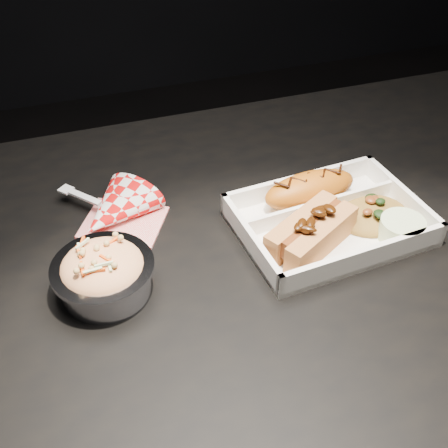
{
  "coord_description": "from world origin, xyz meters",
  "views": [
    {
      "loc": [
        -0.2,
        -0.5,
        1.27
      ],
      "look_at": [
        -0.03,
        0.01,
        0.81
      ],
      "focal_mm": 45.0,
      "sensor_mm": 36.0,
      "label": 1
    }
  ],
  "objects_px": {
    "dining_table": "(246,304)",
    "foil_coleslaw_cup": "(103,272)",
    "food_tray": "(328,223)",
    "fried_pastry": "(310,189)",
    "hotdog": "(311,231)",
    "napkin_fork": "(114,211)"
  },
  "relations": [
    {
      "from": "dining_table",
      "to": "foil_coleslaw_cup",
      "type": "xyz_separation_m",
      "value": [
        -0.19,
        0.0,
        0.12
      ]
    },
    {
      "from": "dining_table",
      "to": "foil_coleslaw_cup",
      "type": "relative_size",
      "value": 9.6
    },
    {
      "from": "food_tray",
      "to": "fried_pastry",
      "type": "height_order",
      "value": "fried_pastry"
    },
    {
      "from": "dining_table",
      "to": "foil_coleslaw_cup",
      "type": "bearing_deg",
      "value": 179.91
    },
    {
      "from": "dining_table",
      "to": "food_tray",
      "type": "bearing_deg",
      "value": 8.78
    },
    {
      "from": "food_tray",
      "to": "fried_pastry",
      "type": "relative_size",
      "value": 1.85
    },
    {
      "from": "fried_pastry",
      "to": "foil_coleslaw_cup",
      "type": "distance_m",
      "value": 0.32
    },
    {
      "from": "food_tray",
      "to": "fried_pastry",
      "type": "bearing_deg",
      "value": 90.0
    },
    {
      "from": "hotdog",
      "to": "napkin_fork",
      "type": "xyz_separation_m",
      "value": [
        -0.24,
        0.14,
        -0.02
      ]
    },
    {
      "from": "food_tray",
      "to": "hotdog",
      "type": "xyz_separation_m",
      "value": [
        -0.04,
        -0.03,
        0.02
      ]
    },
    {
      "from": "foil_coleslaw_cup",
      "to": "napkin_fork",
      "type": "distance_m",
      "value": 0.14
    },
    {
      "from": "food_tray",
      "to": "foil_coleslaw_cup",
      "type": "relative_size",
      "value": 2.11
    },
    {
      "from": "dining_table",
      "to": "napkin_fork",
      "type": "xyz_separation_m",
      "value": [
        -0.15,
        0.13,
        0.11
      ]
    },
    {
      "from": "food_tray",
      "to": "napkin_fork",
      "type": "distance_m",
      "value": 0.3
    },
    {
      "from": "food_tray",
      "to": "napkin_fork",
      "type": "xyz_separation_m",
      "value": [
        -0.28,
        0.11,
        0.01
      ]
    },
    {
      "from": "dining_table",
      "to": "hotdog",
      "type": "xyz_separation_m",
      "value": [
        0.08,
        -0.01,
        0.12
      ]
    },
    {
      "from": "hotdog",
      "to": "napkin_fork",
      "type": "relative_size",
      "value": 0.91
    },
    {
      "from": "hotdog",
      "to": "foil_coleslaw_cup",
      "type": "relative_size",
      "value": 1.15
    },
    {
      "from": "fried_pastry",
      "to": "hotdog",
      "type": "xyz_separation_m",
      "value": [
        -0.04,
        -0.09,
        0.0
      ]
    },
    {
      "from": "fried_pastry",
      "to": "foil_coleslaw_cup",
      "type": "height_order",
      "value": "foil_coleslaw_cup"
    },
    {
      "from": "dining_table",
      "to": "hotdog",
      "type": "height_order",
      "value": "hotdog"
    },
    {
      "from": "fried_pastry",
      "to": "hotdog",
      "type": "height_order",
      "value": "hotdog"
    }
  ]
}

